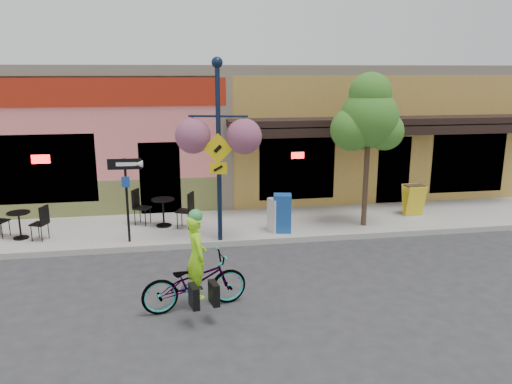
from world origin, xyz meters
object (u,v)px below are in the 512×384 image
(building, at_px, (241,127))
(newspaper_box_grey, at_px, (277,215))
(bicycle, at_px, (195,282))
(cyclist_rider, at_px, (197,269))
(street_tree, at_px, (367,150))
(one_way_sign, at_px, (127,201))
(newspaper_box_blue, at_px, (282,213))
(lamp_post, at_px, (219,152))

(building, xyz_separation_m, newspaper_box_grey, (0.09, -6.40, -1.65))
(bicycle, relative_size, cyclist_rider, 1.27)
(cyclist_rider, distance_m, street_tree, 6.40)
(bicycle, distance_m, newspaper_box_grey, 4.50)
(building, distance_m, cyclist_rider, 10.57)
(building, bearing_deg, one_way_sign, -119.64)
(newspaper_box_blue, bearing_deg, cyclist_rider, -112.52)
(bicycle, distance_m, one_way_sign, 3.96)
(cyclist_rider, distance_m, one_way_sign, 3.94)
(one_way_sign, bearing_deg, lamp_post, -3.48)
(building, distance_m, newspaper_box_blue, 6.66)
(building, xyz_separation_m, bicycle, (-2.30, -10.22, -1.73))
(lamp_post, xyz_separation_m, street_tree, (4.07, 0.57, -0.15))
(one_way_sign, bearing_deg, newspaper_box_blue, 4.62)
(one_way_sign, bearing_deg, cyclist_rider, -64.67)
(bicycle, height_order, lamp_post, lamp_post)
(building, relative_size, street_tree, 4.32)
(lamp_post, height_order, newspaper_box_blue, lamp_post)
(building, relative_size, lamp_post, 4.02)
(building, xyz_separation_m, cyclist_rider, (-2.25, -10.22, -1.47))
(building, relative_size, cyclist_rider, 11.64)
(bicycle, relative_size, street_tree, 0.47)
(newspaper_box_blue, bearing_deg, newspaper_box_grey, 161.25)
(one_way_sign, distance_m, street_tree, 6.43)
(one_way_sign, bearing_deg, bicycle, -65.35)
(street_tree, bearing_deg, newspaper_box_grey, -177.11)
(one_way_sign, bearing_deg, street_tree, 5.58)
(cyclist_rider, height_order, lamp_post, lamp_post)
(bicycle, distance_m, street_tree, 6.50)
(lamp_post, relative_size, street_tree, 1.07)
(newspaper_box_blue, relative_size, newspaper_box_grey, 1.13)
(bicycle, xyz_separation_m, lamp_post, (0.80, 3.37, 1.89))
(cyclist_rider, distance_m, newspaper_box_grey, 4.48)
(newspaper_box_blue, bearing_deg, bicycle, -113.05)
(bicycle, bearing_deg, newspaper_box_blue, -45.43)
(cyclist_rider, height_order, newspaper_box_blue, cyclist_rider)
(building, bearing_deg, newspaper_box_grey, -89.19)
(one_way_sign, distance_m, newspaper_box_grey, 3.90)
(bicycle, height_order, street_tree, street_tree)
(newspaper_box_grey, bearing_deg, one_way_sign, 163.31)
(one_way_sign, height_order, newspaper_box_blue, one_way_sign)
(building, bearing_deg, lamp_post, -102.29)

